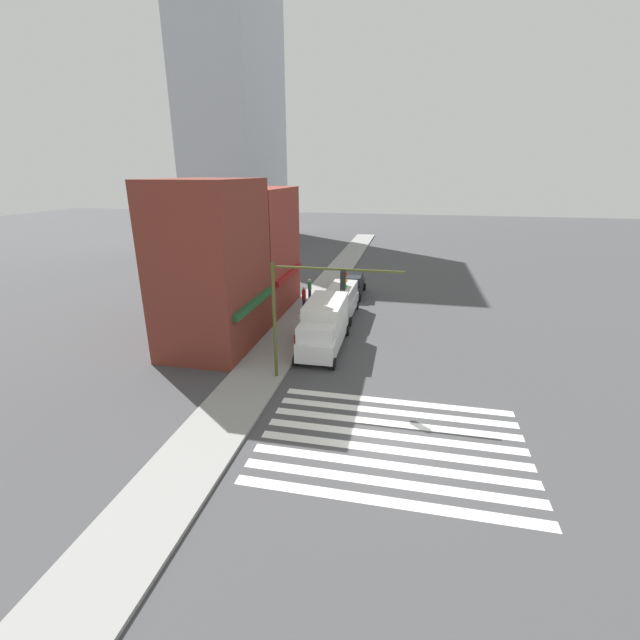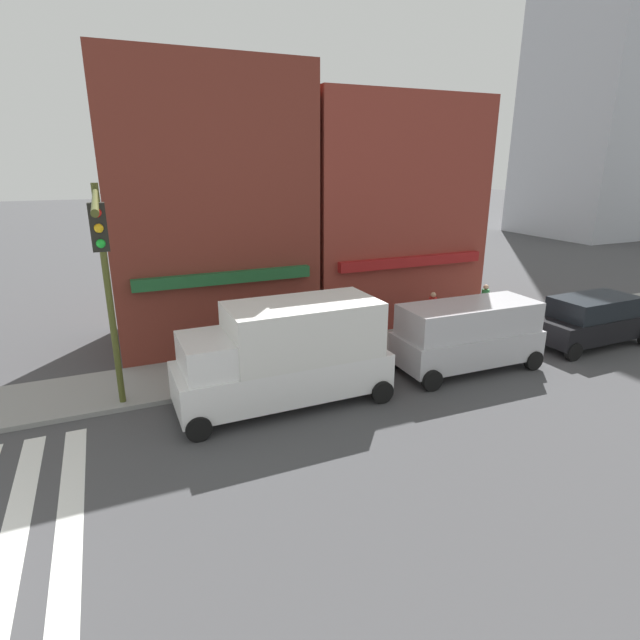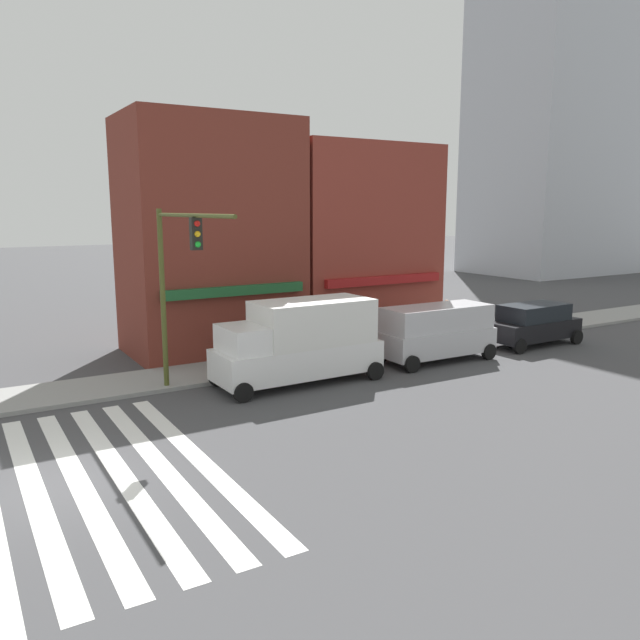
# 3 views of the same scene
# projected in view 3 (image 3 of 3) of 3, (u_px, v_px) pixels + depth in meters

# --- Properties ---
(ground_plane) EXTENTS (200.00, 200.00, 0.00)m
(ground_plane) POSITION_uv_depth(u_px,v_px,m) (56.00, 486.00, 14.42)
(ground_plane) COLOR #424244
(sidewalk_left) EXTENTS (120.00, 3.00, 0.15)m
(sidewalk_left) POSITION_uv_depth(u_px,v_px,m) (21.00, 399.00, 20.73)
(sidewalk_left) COLOR gray
(sidewalk_left) RESTS_ON ground_plane
(crosswalk_stripes) EXTENTS (7.27, 10.80, 0.01)m
(crosswalk_stripes) POSITION_uv_depth(u_px,v_px,m) (56.00, 486.00, 14.42)
(crosswalk_stripes) COLOR silver
(crosswalk_stripes) RESTS_ON ground_plane
(storefront_row) EXTENTS (15.12, 5.30, 10.18)m
(storefront_row) POSITION_uv_depth(u_px,v_px,m) (286.00, 239.00, 29.41)
(storefront_row) COLOR maroon
(storefront_row) RESTS_ON ground_plane
(tower_distant) EXTENTS (18.64, 10.87, 40.20)m
(tower_distant) POSITION_uv_depth(u_px,v_px,m) (572.00, 65.00, 60.53)
(tower_distant) COLOR #B2B7C1
(tower_distant) RESTS_ON ground_plane
(traffic_signal) EXTENTS (0.32, 6.52, 6.33)m
(traffic_signal) POSITION_uv_depth(u_px,v_px,m) (176.00, 268.00, 20.03)
(traffic_signal) COLOR #474C1E
(traffic_signal) RESTS_ON ground_plane
(box_truck_white) EXTENTS (6.22, 2.42, 3.04)m
(box_truck_white) POSITION_uv_depth(u_px,v_px,m) (300.00, 341.00, 22.72)
(box_truck_white) COLOR white
(box_truck_white) RESTS_ON ground_plane
(van_silver) EXTENTS (5.04, 2.22, 2.34)m
(van_silver) POSITION_uv_depth(u_px,v_px,m) (436.00, 331.00, 26.09)
(van_silver) COLOR #B7B7BC
(van_silver) RESTS_ON ground_plane
(suv_black) EXTENTS (4.75, 2.12, 1.94)m
(suv_black) POSITION_uv_depth(u_px,v_px,m) (533.00, 323.00, 29.17)
(suv_black) COLOR black
(suv_black) RESTS_ON ground_plane
(pedestrian_white_shirt) EXTENTS (0.32, 0.32, 1.77)m
(pedestrian_white_shirt) POSITION_uv_depth(u_px,v_px,m) (306.00, 341.00, 25.12)
(pedestrian_white_shirt) COLOR #23232D
(pedestrian_white_shirt) RESTS_ON sidewalk_left
(pedestrian_red_jacket) EXTENTS (0.32, 0.32, 1.77)m
(pedestrian_red_jacket) POSITION_uv_depth(u_px,v_px,m) (404.00, 323.00, 29.14)
(pedestrian_red_jacket) COLOR #23232D
(pedestrian_red_jacket) RESTS_ON sidewalk_left
(pedestrian_green_top) EXTENTS (0.32, 0.32, 1.77)m
(pedestrian_green_top) POSITION_uv_depth(u_px,v_px,m) (446.00, 317.00, 30.72)
(pedestrian_green_top) COLOR #23232D
(pedestrian_green_top) RESTS_ON sidewalk_left
(fire_hydrant) EXTENTS (0.24, 0.24, 0.84)m
(fire_hydrant) POSITION_uv_depth(u_px,v_px,m) (268.00, 359.00, 24.09)
(fire_hydrant) COLOR red
(fire_hydrant) RESTS_ON sidewalk_left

